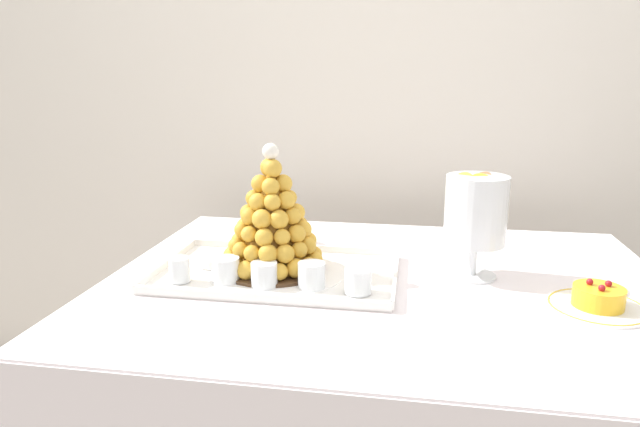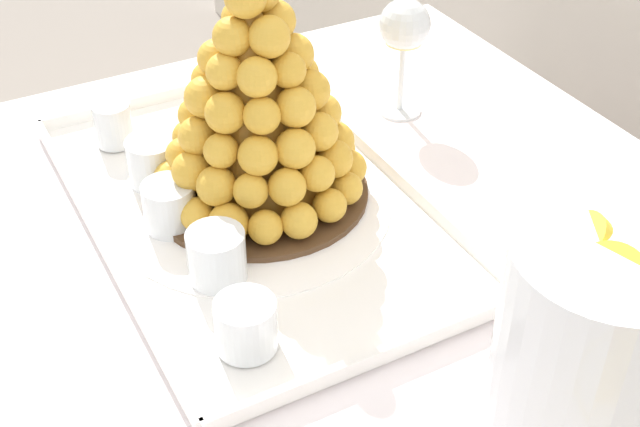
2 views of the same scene
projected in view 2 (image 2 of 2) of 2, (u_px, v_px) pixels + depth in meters
buffet_table at (376, 410)px, 0.92m from camera, size 1.34×1.01×0.75m
serving_tray at (252, 207)px, 1.03m from camera, size 0.58×0.37×0.02m
croquembouche at (258, 105)px, 0.98m from camera, size 0.26×0.26×0.31m
dessert_cup_left at (114, 126)px, 1.13m from camera, size 0.05×0.05×0.06m
dessert_cup_mid_left at (153, 163)px, 1.06m from camera, size 0.06×0.06×0.06m
dessert_cup_centre at (170, 207)px, 0.98m from camera, size 0.06×0.06×0.06m
dessert_cup_mid_right at (217, 257)px, 0.91m from camera, size 0.06×0.06×0.06m
dessert_cup_right at (246, 327)px, 0.83m from camera, size 0.06×0.06×0.05m
creme_brulee_ramekin at (214, 126)px, 1.15m from camera, size 0.08×0.08×0.02m
macaron_goblet at (594, 343)px, 0.63m from camera, size 0.15×0.15×0.26m
wine_glass at (404, 30)px, 1.15m from camera, size 0.07×0.07×0.16m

